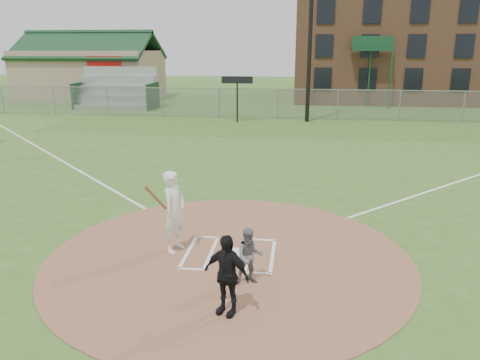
# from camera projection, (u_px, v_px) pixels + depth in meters

# --- Properties ---
(ground) EXTENTS (140.00, 140.00, 0.00)m
(ground) POSITION_uv_depth(u_px,v_px,m) (229.00, 257.00, 10.85)
(ground) COLOR #396322
(ground) RESTS_ON ground
(dirt_circle) EXTENTS (8.40, 8.40, 0.02)m
(dirt_circle) POSITION_uv_depth(u_px,v_px,m) (229.00, 257.00, 10.85)
(dirt_circle) COLOR #986648
(dirt_circle) RESTS_ON ground
(home_plate) EXTENTS (0.44, 0.44, 0.03)m
(home_plate) POSITION_uv_depth(u_px,v_px,m) (235.00, 252.00, 11.04)
(home_plate) COLOR white
(home_plate) RESTS_ON dirt_circle
(foul_line_third) EXTENTS (17.04, 17.04, 0.01)m
(foul_line_third) POSITION_uv_depth(u_px,v_px,m) (57.00, 158.00, 20.53)
(foul_line_third) COLOR white
(foul_line_third) RESTS_ON ground
(catcher) EXTENTS (0.68, 0.59, 1.19)m
(catcher) POSITION_uv_depth(u_px,v_px,m) (250.00, 256.00, 9.46)
(catcher) COLOR slate
(catcher) RESTS_ON dirt_circle
(umpire) EXTENTS (0.97, 0.67, 1.52)m
(umpire) POSITION_uv_depth(u_px,v_px,m) (226.00, 275.00, 8.34)
(umpire) COLOR black
(umpire) RESTS_ON dirt_circle
(batters_boxes) EXTENTS (2.08, 1.88, 0.01)m
(batters_boxes) POSITION_uv_depth(u_px,v_px,m) (230.00, 253.00, 10.99)
(batters_boxes) COLOR white
(batters_boxes) RESTS_ON dirt_circle
(batter_at_plate) EXTENTS (0.82, 1.07, 1.95)m
(batter_at_plate) POSITION_uv_depth(u_px,v_px,m) (174.00, 211.00, 10.92)
(batter_at_plate) COLOR white
(batter_at_plate) RESTS_ON dirt_circle
(outfield_fence) EXTENTS (56.08, 0.08, 2.03)m
(outfield_fence) POSITION_uv_depth(u_px,v_px,m) (277.00, 104.00, 31.56)
(outfield_fence) COLOR slate
(outfield_fence) RESTS_ON ground
(bleachers) EXTENTS (6.08, 3.20, 3.20)m
(bleachers) POSITION_uv_depth(u_px,v_px,m) (116.00, 88.00, 37.00)
(bleachers) COLOR #B7BABF
(bleachers) RESTS_ON ground
(clubhouse) EXTENTS (12.20, 8.71, 6.23)m
(clubhouse) POSITION_uv_depth(u_px,v_px,m) (92.00, 73.00, 43.87)
(clubhouse) COLOR tan
(clubhouse) RESTS_ON ground
(brick_warehouse) EXTENTS (30.00, 17.17, 15.00)m
(brick_warehouse) POSITION_uv_depth(u_px,v_px,m) (461.00, 16.00, 43.08)
(brick_warehouse) COLOR #915B3E
(brick_warehouse) RESTS_ON ground
(light_pole) EXTENTS (1.20, 0.30, 12.22)m
(light_pole) POSITION_uv_depth(u_px,v_px,m) (311.00, 15.00, 28.84)
(light_pole) COLOR black
(light_pole) RESTS_ON ground
(scoreboard_sign) EXTENTS (2.00, 0.10, 2.93)m
(scoreboard_sign) POSITION_uv_depth(u_px,v_px,m) (237.00, 85.00, 29.78)
(scoreboard_sign) COLOR black
(scoreboard_sign) RESTS_ON ground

